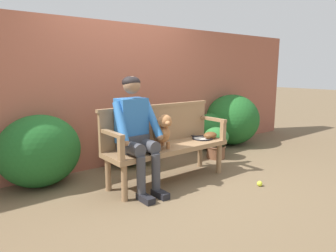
{
  "coord_description": "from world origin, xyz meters",
  "views": [
    {
      "loc": [
        -2.34,
        -2.96,
        1.41
      ],
      "look_at": [
        0.0,
        0.0,
        0.72
      ],
      "focal_mm": 33.02,
      "sensor_mm": 36.0,
      "label": 1
    }
  ],
  "objects_px": {
    "tennis_racket": "(201,138)",
    "tennis_ball": "(260,184)",
    "person_seated": "(135,129)",
    "garden_bench": "(168,150)",
    "potted_plant": "(216,141)",
    "baseball_glove": "(210,135)",
    "dog_on_bench": "(162,131)"
  },
  "relations": [
    {
      "from": "tennis_racket",
      "to": "tennis_ball",
      "type": "bearing_deg",
      "value": -79.43
    },
    {
      "from": "tennis_racket",
      "to": "potted_plant",
      "type": "height_order",
      "value": "potted_plant"
    },
    {
      "from": "baseball_glove",
      "to": "potted_plant",
      "type": "distance_m",
      "value": 0.7
    },
    {
      "from": "tennis_racket",
      "to": "tennis_ball",
      "type": "relative_size",
      "value": 8.64
    },
    {
      "from": "baseball_glove",
      "to": "potted_plant",
      "type": "relative_size",
      "value": 0.44
    },
    {
      "from": "potted_plant",
      "to": "tennis_racket",
      "type": "bearing_deg",
      "value": -154.13
    },
    {
      "from": "baseball_glove",
      "to": "tennis_ball",
      "type": "relative_size",
      "value": 3.33
    },
    {
      "from": "potted_plant",
      "to": "dog_on_bench",
      "type": "bearing_deg",
      "value": -164.04
    },
    {
      "from": "person_seated",
      "to": "dog_on_bench",
      "type": "relative_size",
      "value": 3.13
    },
    {
      "from": "tennis_racket",
      "to": "person_seated",
      "type": "bearing_deg",
      "value": -178.01
    },
    {
      "from": "garden_bench",
      "to": "tennis_racket",
      "type": "xyz_separation_m",
      "value": [
        0.61,
        0.03,
        0.07
      ]
    },
    {
      "from": "potted_plant",
      "to": "tennis_ball",
      "type": "bearing_deg",
      "value": -112.34
    },
    {
      "from": "person_seated",
      "to": "tennis_ball",
      "type": "bearing_deg",
      "value": -33.54
    },
    {
      "from": "person_seated",
      "to": "baseball_glove",
      "type": "xyz_separation_m",
      "value": [
        1.2,
        -0.03,
        -0.22
      ]
    },
    {
      "from": "garden_bench",
      "to": "baseball_glove",
      "type": "bearing_deg",
      "value": -3.47
    },
    {
      "from": "tennis_ball",
      "to": "garden_bench",
      "type": "bearing_deg",
      "value": 132.34
    },
    {
      "from": "dog_on_bench",
      "to": "baseball_glove",
      "type": "bearing_deg",
      "value": 1.0
    },
    {
      "from": "potted_plant",
      "to": "person_seated",
      "type": "bearing_deg",
      "value": -168.56
    },
    {
      "from": "tennis_racket",
      "to": "tennis_ball",
      "type": "distance_m",
      "value": 0.99
    },
    {
      "from": "garden_bench",
      "to": "dog_on_bench",
      "type": "distance_m",
      "value": 0.31
    },
    {
      "from": "tennis_racket",
      "to": "tennis_ball",
      "type": "height_order",
      "value": "tennis_racket"
    },
    {
      "from": "garden_bench",
      "to": "person_seated",
      "type": "distance_m",
      "value": 0.59
    },
    {
      "from": "potted_plant",
      "to": "garden_bench",
      "type": "bearing_deg",
      "value": -164.85
    },
    {
      "from": "tennis_racket",
      "to": "potted_plant",
      "type": "distance_m",
      "value": 0.75
    },
    {
      "from": "person_seated",
      "to": "baseball_glove",
      "type": "bearing_deg",
      "value": -1.47
    },
    {
      "from": "garden_bench",
      "to": "tennis_ball",
      "type": "relative_size",
      "value": 25.1
    },
    {
      "from": "baseball_glove",
      "to": "tennis_ball",
      "type": "bearing_deg",
      "value": -104.2
    },
    {
      "from": "garden_bench",
      "to": "potted_plant",
      "type": "relative_size",
      "value": 3.3
    },
    {
      "from": "person_seated",
      "to": "baseball_glove",
      "type": "distance_m",
      "value": 1.22
    },
    {
      "from": "garden_bench",
      "to": "tennis_racket",
      "type": "distance_m",
      "value": 0.61
    },
    {
      "from": "tennis_racket",
      "to": "potted_plant",
      "type": "bearing_deg",
      "value": 25.87
    },
    {
      "from": "garden_bench",
      "to": "tennis_ball",
      "type": "xyz_separation_m",
      "value": [
        0.77,
        -0.84,
        -0.37
      ]
    }
  ]
}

